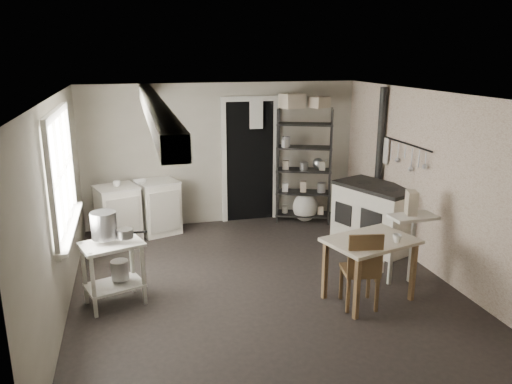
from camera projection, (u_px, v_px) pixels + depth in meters
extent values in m
plane|color=black|center=(262.00, 284.00, 6.15)|extent=(5.00, 5.00, 0.00)
plane|color=beige|center=(263.00, 95.00, 5.53)|extent=(5.00, 5.00, 0.00)
cube|color=#9C9585|center=(223.00, 154.00, 8.17)|extent=(4.50, 0.02, 2.30)
cube|color=#9C9585|center=(354.00, 289.00, 3.51)|extent=(4.50, 0.02, 2.30)
cube|color=#9C9585|center=(58.00, 209.00, 5.30)|extent=(0.02, 5.00, 2.30)
cube|color=#9C9585|center=(432.00, 183.00, 6.37)|extent=(0.02, 5.00, 2.30)
cylinder|color=#B1B1B3|center=(104.00, 225.00, 5.43)|extent=(0.29, 0.29, 0.30)
cylinder|color=#B1B1B3|center=(125.00, 233.00, 5.44)|extent=(0.21, 0.21, 0.10)
cylinder|color=#B1B1B3|center=(120.00, 270.00, 5.64)|extent=(0.21, 0.21, 0.22)
imported|color=silver|center=(140.00, 176.00, 7.52)|extent=(0.31, 0.31, 0.07)
imported|color=silver|center=(116.00, 179.00, 7.35)|extent=(0.13, 0.13, 0.09)
imported|color=silver|center=(285.00, 142.00, 8.04)|extent=(0.11, 0.11, 0.18)
cube|color=beige|center=(292.00, 101.00, 7.91)|extent=(0.39, 0.36, 0.23)
cube|color=beige|center=(319.00, 102.00, 7.98)|extent=(0.35, 0.34, 0.17)
cube|color=beige|center=(411.00, 203.00, 6.00)|extent=(0.17, 0.22, 0.29)
imported|color=silver|center=(397.00, 237.00, 5.47)|extent=(0.13, 0.13, 0.09)
ellipsoid|color=beige|center=(305.00, 208.00, 8.39)|extent=(0.50, 0.46, 0.51)
cylinder|color=silver|center=(379.00, 266.00, 6.48)|extent=(0.14, 0.14, 0.15)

